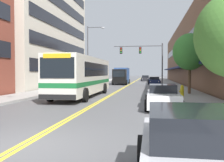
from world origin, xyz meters
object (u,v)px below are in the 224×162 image
Objects in this scene: fire_hydrant at (182,91)px; street_tree_right_mid at (190,52)px; traffic_signal_mast at (145,56)px; car_champagne_parked_left_mid at (100,82)px; car_navy_parked_right_mid at (154,81)px; car_white_parked_right_far at (163,97)px; box_truck at (121,76)px; car_charcoal_moving_lead at (145,78)px; city_bus at (83,75)px; street_lamp_left_far at (90,51)px; car_silver_parked_right_foreground at (196,158)px.

street_tree_right_mid is at bearing 73.79° from fire_hydrant.
car_champagne_parked_left_mid is at bearing 151.59° from traffic_signal_mast.
car_navy_parked_right_mid is 30.10m from car_white_parked_right_far.
street_tree_right_mid reaches higher than box_truck.
car_charcoal_moving_lead is at bearing 96.52° from car_navy_parked_right_mid.
city_bus reaches higher than car_navy_parked_right_mid.
car_champagne_parked_left_mid is at bearing 117.60° from fire_hydrant.
traffic_signal_mast is at bearing 101.18° from fire_hydrant.
street_tree_right_mid is (2.76, -21.59, 3.29)m from car_navy_parked_right_mid.
car_navy_parked_right_mid is 0.50× the size of street_lamp_left_far.
car_silver_parked_right_foreground is at bearing -89.89° from car_white_parked_right_far.
car_white_parked_right_far reaches higher than car_champagne_parked_left_mid.
city_bus is 18.01m from car_silver_parked_right_foreground.
box_truck is (-5.79, -0.81, 0.90)m from car_navy_parked_right_mid.
box_truck is 22.60m from street_tree_right_mid.
car_charcoal_moving_lead is 38.55m from street_tree_right_mid.
car_white_parked_right_far is 9.52m from street_tree_right_mid.
car_charcoal_moving_lead reaches higher than car_navy_parked_right_mid.
city_bus is 12.85× the size of fire_hydrant.
city_bus is 2.74× the size of car_silver_parked_right_foreground.
car_charcoal_moving_lead is 42.03m from fire_hydrant.
car_navy_parked_right_mid is at bearing 90.02° from car_silver_parked_right_foreground.
street_tree_right_mid is at bearing -43.96° from street_lamp_left_far.
car_white_parked_right_far is 46.67m from car_charcoal_moving_lead.
box_truck is at bearing -172.04° from car_navy_parked_right_mid.
car_navy_parked_right_mid is (-0.01, 40.66, -0.06)m from car_silver_parked_right_foreground.
street_tree_right_mid is (9.20, 2.29, 2.04)m from city_bus.
car_navy_parked_right_mid is 22.01m from street_tree_right_mid.
street_lamp_left_far is (-7.34, -26.56, 4.47)m from car_charcoal_moving_lead.
box_truck reaches higher than fire_hydrant.
fire_hydrant is at bearing -54.55° from street_lamp_left_far.
car_white_parked_right_far is at bearing -87.69° from car_charcoal_moving_lead.
box_truck is at bearing 106.91° from fire_hydrant.
car_navy_parked_right_mid is at bearing 93.77° from fire_hydrant.
fire_hydrant is (1.66, 15.32, -0.03)m from car_silver_parked_right_foreground.
car_silver_parked_right_foreground is 0.92× the size of car_white_parked_right_far.
street_tree_right_mid reaches higher than fire_hydrant.
car_white_parked_right_far is (-0.01, -30.10, 0.02)m from car_navy_parked_right_mid.
car_champagne_parked_left_mid is 22.44m from fire_hydrant.
city_bus is at bearing -105.08° from car_navy_parked_right_mid.
street_lamp_left_far is (-0.51, -4.57, 4.55)m from car_champagne_parked_left_mid.
car_champagne_parked_left_mid is at bearing 109.48° from car_white_parked_right_far.
box_truck reaches higher than car_white_parked_right_far.
car_charcoal_moving_lead is 26.19m from traffic_signal_mast.
car_champagne_parked_left_mid is 10.29m from car_navy_parked_right_mid.
fire_hydrant is at bearing -85.14° from car_charcoal_moving_lead.
street_lamp_left_far is at bearing 125.45° from fire_hydrant.
car_navy_parked_right_mid reaches higher than fire_hydrant.
car_silver_parked_right_foreground is 1.07× the size of car_charcoal_moving_lead.
car_navy_parked_right_mid is 16.64m from car_charcoal_moving_lead.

